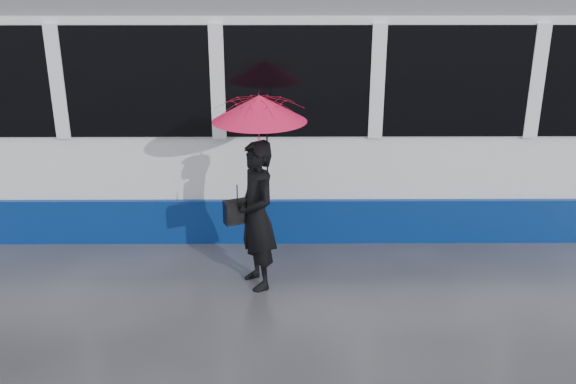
{
  "coord_description": "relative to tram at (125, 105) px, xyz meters",
  "views": [
    {
      "loc": [
        -0.45,
        -6.71,
        3.73
      ],
      "look_at": [
        -0.41,
        0.3,
        1.1
      ],
      "focal_mm": 40.0,
      "sensor_mm": 36.0,
      "label": 1
    }
  ],
  "objects": [
    {
      "name": "umbrella",
      "position": [
        2.06,
        -2.41,
        0.31
      ],
      "size": [
        1.38,
        1.38,
        1.2
      ],
      "rotation": [
        0.0,
        0.0,
        0.43
      ],
      "color": "#E2138C",
      "rests_on": "ground"
    },
    {
      "name": "tram",
      "position": [
        0.0,
        0.0,
        0.0
      ],
      "size": [
        26.0,
        2.56,
        3.35
      ],
      "color": "white",
      "rests_on": "ground"
    },
    {
      "name": "ground",
      "position": [
        2.78,
        -2.5,
        -1.64
      ],
      "size": [
        90.0,
        90.0,
        0.0
      ],
      "primitive_type": "plane",
      "color": "#29292E",
      "rests_on": "ground"
    },
    {
      "name": "handbag",
      "position": [
        1.79,
        -2.39,
        -0.71
      ],
      "size": [
        0.35,
        0.26,
        0.45
      ],
      "rotation": [
        0.0,
        0.0,
        0.43
      ],
      "color": "black",
      "rests_on": "ground"
    },
    {
      "name": "woman",
      "position": [
        2.01,
        -2.41,
        -0.75
      ],
      "size": [
        0.66,
        0.77,
        1.77
      ],
      "primitive_type": "imported",
      "rotation": [
        0.0,
        0.0,
        -1.14
      ],
      "color": "black",
      "rests_on": "ground"
    },
    {
      "name": "rails",
      "position": [
        2.78,
        -0.0,
        -1.63
      ],
      "size": [
        34.0,
        1.51,
        0.02
      ],
      "color": "#3F3D38",
      "rests_on": "ground"
    }
  ]
}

